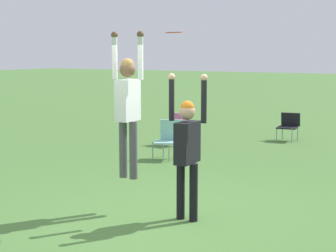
% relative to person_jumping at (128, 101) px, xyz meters
% --- Properties ---
extents(ground_plane, '(120.00, 120.00, 0.00)m').
position_rel_person_jumping_xyz_m(ground_plane, '(0.57, -0.04, -1.68)').
color(ground_plane, '#4C7A38').
extents(person_jumping, '(0.57, 0.44, 2.19)m').
position_rel_person_jumping_xyz_m(person_jumping, '(0.00, 0.00, 0.00)').
color(person_jumping, '#4C4C51').
rests_on(person_jumping, ground_plane).
extents(person_defending, '(0.63, 0.49, 2.10)m').
position_rel_person_jumping_xyz_m(person_defending, '(0.98, 0.08, -0.57)').
color(person_defending, black).
rests_on(person_defending, ground_plane).
extents(frisbee, '(0.24, 0.24, 0.03)m').
position_rel_person_jumping_xyz_m(frisbee, '(0.68, 0.20, 0.99)').
color(frisbee, '#E04C23').
extents(camping_chair_0, '(0.52, 0.56, 0.84)m').
position_rel_person_jumping_xyz_m(camping_chair_0, '(-2.70, 5.65, -1.20)').
color(camping_chair_0, gray).
rests_on(camping_chair_0, ground_plane).
extents(camping_chair_1, '(0.59, 0.63, 0.76)m').
position_rel_person_jumping_xyz_m(camping_chair_1, '(-0.47, 7.97, -1.24)').
color(camping_chair_1, gray).
rests_on(camping_chair_1, ground_plane).
extents(camping_chair_2, '(0.69, 0.76, 0.89)m').
position_rel_person_jumping_xyz_m(camping_chair_2, '(-1.79, 3.93, -1.17)').
color(camping_chair_2, gray).
rests_on(camping_chair_2, ground_plane).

